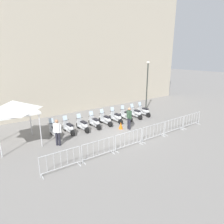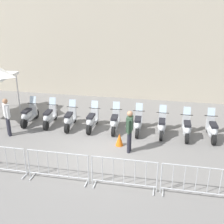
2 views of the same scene
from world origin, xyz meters
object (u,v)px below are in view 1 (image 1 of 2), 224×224
motorcycle_8 (144,111)px  officer_near_row_end (57,131)px  barrier_segment_1 (99,149)px  barrier_segment_2 (129,140)px  barrier_segment_0 (61,161)px  street_lamp (147,81)px  motorcycle_0 (55,131)px  motorcycle_7 (136,113)px  barrier_segment_4 (174,126)px  motorcycle_1 (69,128)px  canopy_tent (14,107)px  barrier_segment_5 (192,120)px  officer_mid_plaza (129,117)px  motorcycle_5 (116,117)px  traffic_cone (121,125)px  motorcycle_2 (83,125)px  motorcycle_4 (106,120)px  motorcycle_6 (126,115)px  barrier_segment_3 (154,132)px  motorcycle_3 (95,122)px

motorcycle_8 → officer_near_row_end: officer_near_row_end is taller
motorcycle_8 → officer_near_row_end: bearing=-172.3°
barrier_segment_1 → barrier_segment_2: same height
barrier_segment_0 → barrier_segment_1: bearing=-1.3°
barrier_segment_2 → street_lamp: bearing=37.3°
motorcycle_0 → motorcycle_7: bearing=-2.0°
barrier_segment_2 → barrier_segment_4: (4.37, -0.10, 0.00)m
motorcycle_1 → street_lamp: (9.15, 1.14, 2.59)m
motorcycle_8 → canopy_tent: canopy_tent is taller
barrier_segment_5 → barrier_segment_0: bearing=178.7°
motorcycle_7 → motorcycle_8: same height
barrier_segment_5 → street_lamp: (0.58, 5.57, 2.52)m
officer_near_row_end → barrier_segment_2: bearing=-40.6°
motorcycle_0 → barrier_segment_5: bearing=-24.7°
officer_mid_plaza → canopy_tent: (-7.48, 2.16, 1.53)m
motorcycle_1 → motorcycle_5: size_ratio=1.00×
canopy_tent → street_lamp: bearing=4.1°
motorcycle_0 → officer_near_row_end: officer_near_row_end is taller
motorcycle_8 → barrier_segment_0: bearing=-157.8°
barrier_segment_1 → canopy_tent: size_ratio=0.72×
motorcycle_1 → motorcycle_7: bearing=-2.2°
motorcycle_5 → barrier_segment_0: size_ratio=0.82×
street_lamp → officer_near_row_end: bearing=-166.6°
motorcycle_5 → motorcycle_8: (3.21, -0.08, 0.00)m
canopy_tent → traffic_cone: canopy_tent is taller
barrier_segment_0 → officer_mid_plaza: (6.44, 2.26, 0.46)m
motorcycle_2 → traffic_cone: (2.57, -1.35, -0.18)m
motorcycle_7 → barrier_segment_2: motorcycle_7 is taller
motorcycle_0 → motorcycle_1: size_ratio=1.00×
barrier_segment_2 → barrier_segment_5: size_ratio=1.00×
motorcycle_5 → officer_mid_plaza: bearing=-95.8°
motorcycle_4 → motorcycle_6: bearing=-1.9°
motorcycle_4 → motorcycle_6: same height
motorcycle_7 → canopy_tent: size_ratio=0.59×
motorcycle_1 → canopy_tent: 3.97m
barrier_segment_2 → barrier_segment_3: bearing=-1.3°
barrier_segment_0 → traffic_cone: (5.99, 2.70, -0.25)m
officer_mid_plaza → motorcycle_8: bearing=27.2°
motorcycle_1 → barrier_segment_1: size_ratio=0.82×
motorcycle_5 → street_lamp: bearing=14.4°
motorcycle_0 → canopy_tent: canopy_tent is taller
motorcycle_3 → street_lamp: street_lamp is taller
barrier_segment_0 → barrier_segment_3: bearing=-1.3°
street_lamp → officer_mid_plaza: bearing=-148.8°
motorcycle_1 → officer_near_row_end: (-1.37, -1.38, 0.53)m
motorcycle_5 → barrier_segment_3: size_ratio=0.82×
motorcycle_4 → motorcycle_8: same height
motorcycle_8 → traffic_cone: (-3.86, -1.31, -0.18)m
motorcycle_4 → motorcycle_2: bearing=-178.8°
motorcycle_3 → barrier_segment_4: (4.26, -4.26, 0.07)m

